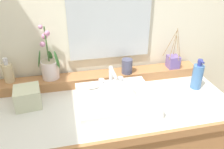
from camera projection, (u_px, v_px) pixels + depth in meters
The scene contains 10 objects.
back_ledge at pixel (102, 78), 1.43m from camera, with size 1.25×0.12×0.06m, color #AB7345.
sink_basin at pixel (116, 101), 1.20m from camera, with size 0.40×0.34×0.27m.
soap_bar at pixel (92, 86), 1.25m from camera, with size 0.07×0.04×0.02m, color silver.
potted_plant at pixel (50, 66), 1.33m from camera, with size 0.14×0.10×0.33m.
soap_dispenser at pixel (8, 72), 1.30m from camera, with size 0.06×0.06×0.15m.
tumbler_cup at pixel (127, 66), 1.40m from camera, with size 0.07×0.07×0.09m, color #474860.
reed_diffuser at pixel (173, 61), 1.47m from camera, with size 0.11×0.10×0.26m.
lotion_bottle at pixel (197, 76), 1.34m from camera, with size 0.06×0.07×0.19m.
tissue_box at pixel (28, 97), 1.19m from camera, with size 0.13×0.13×0.11m, color beige.
mirror at pixel (110, 11), 1.31m from camera, with size 0.50×0.02×0.57m, color silver.
Camera 1 is at (-0.21, -1.01, 1.54)m, focal length 36.29 mm.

